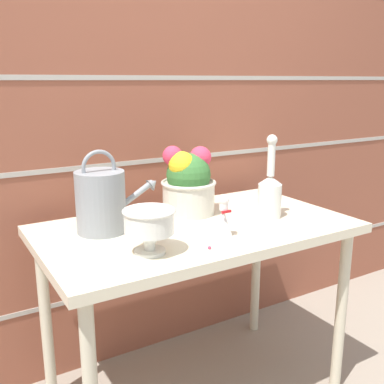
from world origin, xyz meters
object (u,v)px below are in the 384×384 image
object	(u,v)px
figurine_vase	(223,220)
crystal_pedestal_bowl	(149,223)
flower_planter	(188,182)
glass_decanter	(270,192)
watering_can	(102,201)

from	to	relation	value
figurine_vase	crystal_pedestal_bowl	bearing A→B (deg)	-179.47
flower_planter	figurine_vase	bearing A→B (deg)	-97.64
flower_planter	glass_decanter	xyz separation A→B (m)	(0.25, -0.21, -0.03)
watering_can	flower_planter	bearing A→B (deg)	5.61
flower_planter	figurine_vase	distance (m)	0.32
glass_decanter	figurine_vase	xyz separation A→B (m)	(-0.29, -0.10, -0.04)
glass_decanter	figurine_vase	world-z (taller)	glass_decanter
figurine_vase	glass_decanter	bearing A→B (deg)	19.01
figurine_vase	flower_planter	bearing A→B (deg)	82.36
crystal_pedestal_bowl	figurine_vase	bearing A→B (deg)	0.53
crystal_pedestal_bowl	figurine_vase	size ratio (longest dim) A/B	1.10
watering_can	crystal_pedestal_bowl	bearing A→B (deg)	-79.12
flower_planter	glass_decanter	distance (m)	0.33
watering_can	glass_decanter	size ratio (longest dim) A/B	0.97
watering_can	flower_planter	size ratio (longest dim) A/B	1.15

